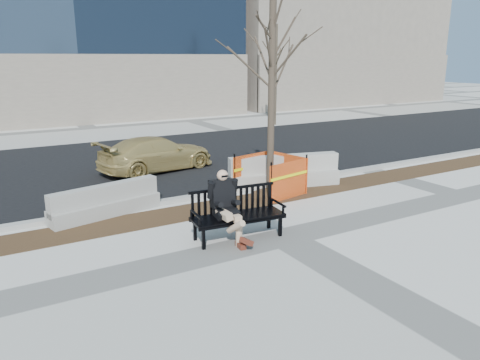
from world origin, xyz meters
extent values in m
plane|color=beige|center=(0.00, 0.00, 0.00)|extent=(120.00, 120.00, 0.00)
cube|color=#47301C|center=(0.00, 2.60, 0.00)|extent=(40.00, 1.20, 0.02)
cube|color=black|center=(0.00, 8.80, 0.00)|extent=(60.00, 10.40, 0.01)
cube|color=#9E9B93|center=(0.00, 3.55, 0.06)|extent=(60.00, 0.25, 0.12)
imported|color=tan|center=(-0.22, 7.28, 0.00)|extent=(4.33, 2.39, 1.19)
camera|label=1|loc=(-5.60, -7.68, 3.84)|focal=34.42mm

